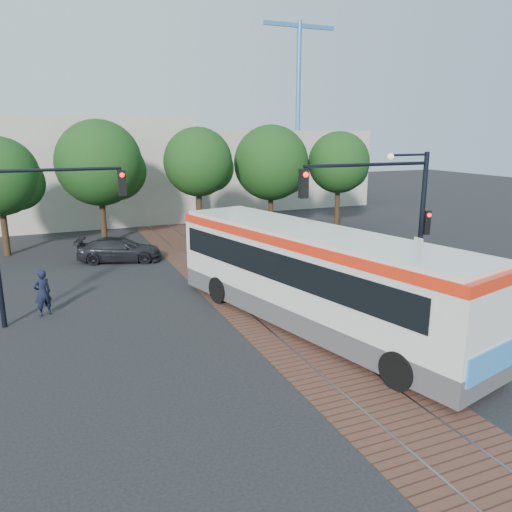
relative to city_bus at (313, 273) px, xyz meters
The scene contains 11 objects.
ground 2.18m from the city_bus, 164.69° to the left, with size 120.00×120.00×0.00m, color black.
trackbed 4.76m from the city_bus, 101.48° to the left, with size 3.60×40.00×0.02m.
tree_row 16.90m from the city_bus, 88.79° to the left, with size 26.40×5.60×7.67m.
warehouses 29.07m from the city_bus, 92.74° to the left, with size 40.00×13.00×8.00m.
crane 39.31m from the city_bus, 63.40° to the left, with size 8.00×0.50×18.00m.
city_bus is the anchor object (origin of this frame).
traffic_island 4.35m from the city_bus, ahead, with size 2.20×5.20×1.13m.
signal_pole_main 3.75m from the city_bus, 10.80° to the right, with size 5.49×0.46×6.00m.
signal_pole_left 10.32m from the city_bus, 155.36° to the left, with size 4.99×0.34×6.00m.
officer 10.33m from the city_bus, 151.16° to the left, with size 0.66×0.44×1.82m, color black.
parked_car 13.42m from the city_bus, 112.35° to the left, with size 1.83×4.50×1.30m, color black.
Camera 1 is at (-7.69, -15.22, 6.90)m, focal length 35.00 mm.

